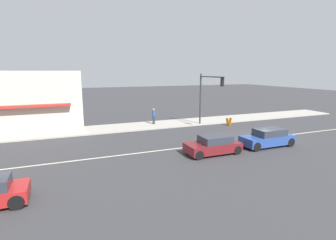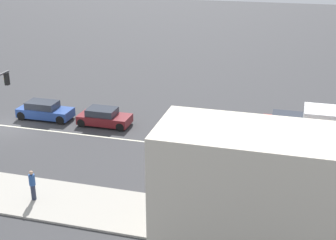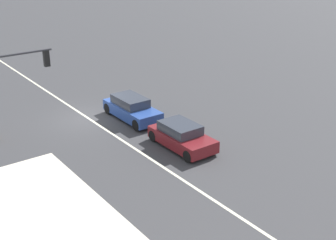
{
  "view_description": "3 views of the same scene",
  "coord_description": "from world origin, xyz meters",
  "px_view_note": "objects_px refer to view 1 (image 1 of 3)",
  "views": [
    {
      "loc": [
        -18.14,
        16.86,
        6.03
      ],
      "look_at": [
        1.62,
        8.8,
        2.01
      ],
      "focal_mm": 28.0,
      "sensor_mm": 36.0,
      "label": 1
    },
    {
      "loc": [
        28.92,
        20.55,
        13.63
      ],
      "look_at": [
        0.4,
        12.62,
        2.01
      ],
      "focal_mm": 50.0,
      "sensor_mm": 36.0,
      "label": 2
    },
    {
      "loc": [
        12.19,
        25.09,
        11.18
      ],
      "look_at": [
        -0.21,
        8.21,
        2.57
      ],
      "focal_mm": 50.0,
      "sensor_mm": 36.0,
      "label": 3
    }
  ],
  "objects_px": {
    "sedan_maroon": "(213,145)",
    "warning_aframe_sign": "(229,122)",
    "coupe_blue": "(268,138)",
    "traffic_signal_main": "(207,91)",
    "pedestrian": "(154,116)"
  },
  "relations": [
    {
      "from": "sedan_maroon",
      "to": "warning_aframe_sign",
      "type": "bearing_deg",
      "value": -41.05
    },
    {
      "from": "warning_aframe_sign",
      "to": "sedan_maroon",
      "type": "distance_m",
      "value": 10.76
    },
    {
      "from": "coupe_blue",
      "to": "sedan_maroon",
      "type": "bearing_deg",
      "value": 90.0
    },
    {
      "from": "warning_aframe_sign",
      "to": "coupe_blue",
      "type": "xyz_separation_m",
      "value": [
        -8.11,
        1.96,
        0.26
      ]
    },
    {
      "from": "traffic_signal_main",
      "to": "warning_aframe_sign",
      "type": "distance_m",
      "value": 4.44
    },
    {
      "from": "traffic_signal_main",
      "to": "pedestrian",
      "type": "xyz_separation_m",
      "value": [
        3.16,
        4.95,
        -2.85
      ]
    },
    {
      "from": "pedestrian",
      "to": "coupe_blue",
      "type": "relative_size",
      "value": 0.4
    },
    {
      "from": "warning_aframe_sign",
      "to": "sedan_maroon",
      "type": "bearing_deg",
      "value": 138.95
    },
    {
      "from": "traffic_signal_main",
      "to": "sedan_maroon",
      "type": "relative_size",
      "value": 1.39
    },
    {
      "from": "pedestrian",
      "to": "sedan_maroon",
      "type": "bearing_deg",
      "value": -176.77
    },
    {
      "from": "sedan_maroon",
      "to": "coupe_blue",
      "type": "xyz_separation_m",
      "value": [
        -0.0,
        -5.11,
        0.04
      ]
    },
    {
      "from": "pedestrian",
      "to": "warning_aframe_sign",
      "type": "bearing_deg",
      "value": -113.63
    },
    {
      "from": "traffic_signal_main",
      "to": "coupe_blue",
      "type": "xyz_separation_m",
      "value": [
        -8.32,
        -0.8,
        -3.21
      ]
    },
    {
      "from": "traffic_signal_main",
      "to": "pedestrian",
      "type": "height_order",
      "value": "traffic_signal_main"
    },
    {
      "from": "traffic_signal_main",
      "to": "warning_aframe_sign",
      "type": "relative_size",
      "value": 6.69
    }
  ]
}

